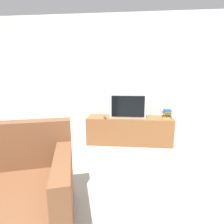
{
  "coord_description": "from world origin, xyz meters",
  "views": [
    {
      "loc": [
        0.2,
        -0.73,
        1.38
      ],
      "look_at": [
        -0.09,
        2.41,
        0.72
      ],
      "focal_mm": 28.0,
      "sensor_mm": 36.0,
      "label": 1
    }
  ],
  "objects_px": {
    "tv_stand": "(129,130)",
    "television": "(128,105)",
    "remote_on_stand": "(105,117)",
    "book_stack": "(167,114)"
  },
  "relations": [
    {
      "from": "tv_stand",
      "to": "book_stack",
      "type": "distance_m",
      "value": 0.82
    },
    {
      "from": "tv_stand",
      "to": "remote_on_stand",
      "type": "xyz_separation_m",
      "value": [
        -0.49,
        -0.11,
        0.29
      ]
    },
    {
      "from": "tv_stand",
      "to": "book_stack",
      "type": "bearing_deg",
      "value": -1.56
    },
    {
      "from": "television",
      "to": "remote_on_stand",
      "type": "relative_size",
      "value": 3.66
    },
    {
      "from": "tv_stand",
      "to": "television",
      "type": "distance_m",
      "value": 0.52
    },
    {
      "from": "television",
      "to": "remote_on_stand",
      "type": "bearing_deg",
      "value": -160.66
    },
    {
      "from": "tv_stand",
      "to": "remote_on_stand",
      "type": "relative_size",
      "value": 8.7
    },
    {
      "from": "tv_stand",
      "to": "remote_on_stand",
      "type": "bearing_deg",
      "value": -167.32
    },
    {
      "from": "remote_on_stand",
      "to": "television",
      "type": "bearing_deg",
      "value": 19.34
    },
    {
      "from": "remote_on_stand",
      "to": "tv_stand",
      "type": "bearing_deg",
      "value": 12.68
    }
  ]
}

